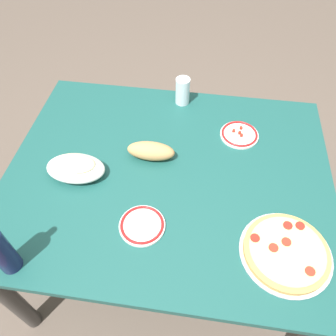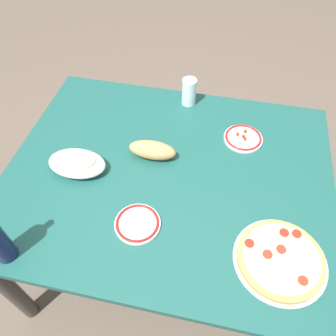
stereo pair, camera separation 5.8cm
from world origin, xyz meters
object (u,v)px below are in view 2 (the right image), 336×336
baked_pasta_dish (77,162)px  water_glass (189,92)px  dining_table (168,187)px  pepperoni_pizza (280,259)px  bread_loaf (152,150)px  side_plate_near (243,138)px  side_plate_far (138,223)px

baked_pasta_dish → water_glass: water_glass is taller
dining_table → pepperoni_pizza: pepperoni_pizza is taller
dining_table → bread_loaf: 0.18m
baked_pasta_dish → bread_loaf: bearing=-154.9°
pepperoni_pizza → side_plate_near: pepperoni_pizza is taller
bread_loaf → pepperoni_pizza: bearing=145.3°
water_glass → bread_loaf: size_ratio=0.67×
baked_pasta_dish → side_plate_far: baked_pasta_dish is taller
pepperoni_pizza → bread_loaf: bearing=-34.7°
pepperoni_pizza → bread_loaf: size_ratio=1.56×
pepperoni_pizza → bread_loaf: bread_loaf is taller
side_plate_near → bread_loaf: bread_loaf is taller
water_glass → side_plate_far: (0.06, 0.72, -0.06)m
side_plate_near → bread_loaf: bearing=26.3°
baked_pasta_dish → side_plate_far: size_ratio=1.42×
water_glass → side_plate_far: 0.72m
baked_pasta_dish → side_plate_near: size_ratio=1.39×
water_glass → bread_loaf: 0.39m
dining_table → water_glass: bearing=-90.6°
pepperoni_pizza → bread_loaf: 0.65m
pepperoni_pizza → bread_loaf: (0.53, -0.37, 0.02)m
side_plate_near → side_plate_far: size_ratio=1.02×
water_glass → side_plate_far: bearing=85.0°
pepperoni_pizza → water_glass: water_glass is taller
baked_pasta_dish → water_glass: bearing=-125.9°
side_plate_far → pepperoni_pizza: bearing=176.3°
dining_table → pepperoni_pizza: (-0.45, 0.29, 0.11)m
water_glass → bread_loaf: water_glass is taller
water_glass → bread_loaf: (0.09, 0.38, -0.03)m
dining_table → water_glass: size_ratio=9.93×
baked_pasta_dish → side_plate_far: bearing=146.9°
pepperoni_pizza → side_plate_far: (0.51, -0.03, -0.01)m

